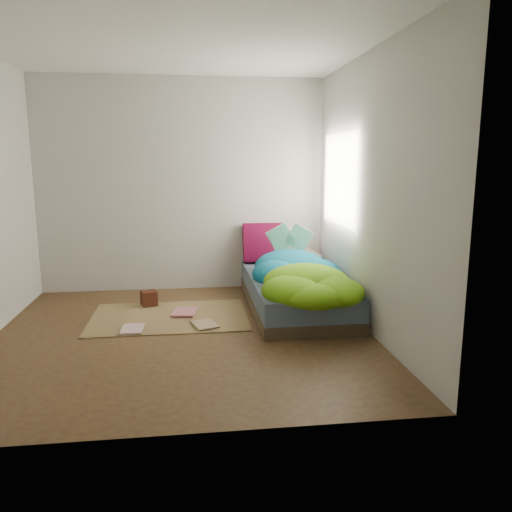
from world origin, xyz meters
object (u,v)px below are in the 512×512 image
(wooden_box, at_px, (149,298))
(floor_book_b, at_px, (173,312))
(pillow_magenta, at_px, (263,243))
(floor_book_a, at_px, (122,329))
(bed, at_px, (295,293))
(open_book, at_px, (290,230))

(wooden_box, distance_m, floor_book_b, 0.46)
(pillow_magenta, relative_size, floor_book_a, 1.73)
(bed, xyz_separation_m, floor_book_a, (-1.81, -0.56, -0.15))
(floor_book_b, bearing_deg, open_book, 30.78)
(pillow_magenta, height_order, floor_book_b, pillow_magenta)
(bed, height_order, pillow_magenta, pillow_magenta)
(open_book, xyz_separation_m, wooden_box, (-1.63, -0.16, -0.72))
(wooden_box, bearing_deg, bed, -9.83)
(wooden_box, height_order, floor_book_a, wooden_box)
(floor_book_b, bearing_deg, bed, 13.05)
(pillow_magenta, bearing_deg, open_book, -59.89)
(wooden_box, relative_size, floor_book_b, 0.50)
(pillow_magenta, distance_m, floor_book_a, 2.22)
(floor_book_a, bearing_deg, wooden_box, 79.01)
(open_book, distance_m, floor_book_a, 2.23)
(pillow_magenta, height_order, open_book, open_book)
(pillow_magenta, xyz_separation_m, wooden_box, (-1.38, -0.62, -0.49))
(pillow_magenta, bearing_deg, floor_book_a, -135.96)
(open_book, distance_m, floor_book_b, 1.65)
(open_book, bearing_deg, bed, -84.42)
(floor_book_a, bearing_deg, floor_book_b, 47.47)
(bed, bearing_deg, wooden_box, 170.17)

